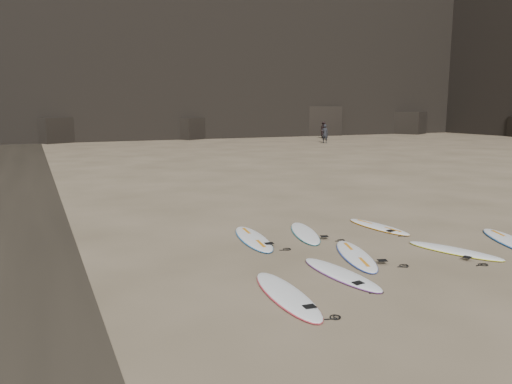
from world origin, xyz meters
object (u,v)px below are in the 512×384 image
surfboard_4 (512,241)px  surfboard_7 (378,226)px  surfboard_6 (305,233)px  person_b (324,130)px  surfboard_0 (287,294)px  surfboard_1 (341,274)px  person_a (325,134)px  surfboard_5 (253,238)px  surfboard_2 (356,255)px  surfboard_3 (454,250)px

surfboard_4 → surfboard_7: size_ratio=1.17×
surfboard_4 → surfboard_7: 3.50m
surfboard_6 → person_b: person_b is taller
surfboard_0 → surfboard_7: 6.19m
surfboard_4 → surfboard_7: (-2.13, 2.78, -0.01)m
person_b → surfboard_4: bearing=176.7°
surfboard_1 → person_a: bearing=54.0°
surfboard_5 → surfboard_1: bearing=-73.2°
surfboard_1 → person_a: (20.57, 33.56, 0.88)m
surfboard_6 → person_b: 43.88m
surfboard_7 → surfboard_1: bearing=-144.3°
surfboard_2 → surfboard_4: surfboard_4 is taller
surfboard_2 → surfboard_6: (-0.03, 2.36, -0.00)m
surfboard_7 → person_a: bearing=53.8°
surfboard_0 → surfboard_6: bearing=60.3°
surfboard_2 → surfboard_7: size_ratio=1.10×
surfboard_3 → surfboard_7: (-0.13, 2.78, -0.00)m
surfboard_0 → surfboard_1: (1.60, 0.59, -0.00)m
person_b → surfboard_0: bearing=169.6°
surfboard_1 → person_a: size_ratio=1.34×
surfboard_7 → surfboard_3: bearing=-94.0°
surfboard_6 → surfboard_7: (2.34, -0.23, -0.00)m
surfboard_2 → surfboard_5: size_ratio=0.95×
surfboard_1 → surfboard_2: surfboard_2 is taller
surfboard_0 → surfboard_6: 4.72m
surfboard_5 → person_a: person_a is taller
surfboard_5 → surfboard_6: bearing=6.6°
surfboard_6 → surfboard_0: bearing=-106.3°
surfboard_6 → surfboard_7: 2.35m
surfboard_2 → surfboard_6: 2.36m
surfboard_5 → person_a: 36.84m
surfboard_3 → person_b: 45.25m
person_a → person_b: bearing=-64.1°
surfboard_1 → surfboard_5: 3.41m
surfboard_0 → surfboard_3: bearing=14.2°
surfboard_6 → person_a: (19.53, 30.23, 0.88)m
surfboard_5 → person_a: size_ratio=1.48×
surfboard_6 → person_b: bearing=75.1°
surfboard_1 → surfboard_3: size_ratio=1.05×
surfboard_3 → person_b: bearing=40.7°
surfboard_1 → surfboard_7: size_ratio=1.05×
surfboard_4 → surfboard_7: bearing=149.8°
surfboard_2 → surfboard_7: (2.31, 2.13, -0.00)m
surfboard_6 → person_a: person_a is taller
surfboard_0 → person_b: person_b is taller
surfboard_1 → surfboard_6: bearing=68.2°
surfboard_4 → surfboard_5: (-6.03, 3.05, -0.00)m
surfboard_0 → surfboard_5: (1.07, 3.96, 0.00)m
surfboard_4 → person_a: (15.06, 33.25, 0.88)m
surfboard_5 → surfboard_6: (1.56, -0.04, -0.00)m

